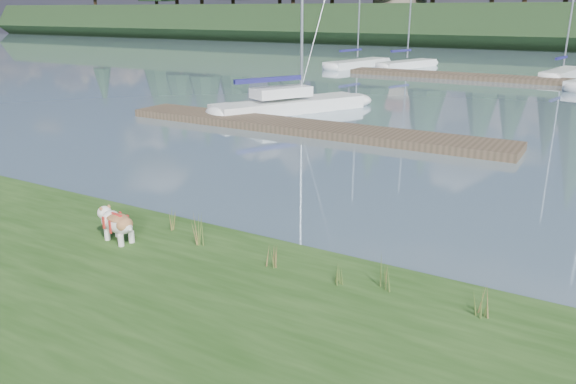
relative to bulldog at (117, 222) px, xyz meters
The scene contains 17 objects.
ground 33.11m from the bulldog, 87.59° to the left, with size 200.00×200.00×0.00m, color gray.
bank 3.29m from the bulldog, 64.59° to the right, with size 60.00×9.00×0.35m, color #2E501D.
ridge 76.11m from the bulldog, 88.95° to the left, with size 200.00×20.00×5.00m, color black.
bulldog is the anchor object (origin of this frame).
sailboat_main 16.80m from the bulldog, 107.26° to the left, with size 5.38×8.28×12.22m.
dock_near 12.36m from the bulldog, 102.20° to the left, with size 16.00×2.00×0.30m, color #4C3D2C.
dock_far 33.25m from the bulldog, 84.15° to the left, with size 26.00×2.20×0.30m, color #4C3D2C.
sailboat_bg_0 39.11m from the bulldog, 106.36° to the left, with size 3.24×8.31×11.81m.
sailboat_bg_1 39.41m from the bulldog, 100.51° to the left, with size 3.52×7.23×10.76m.
sailboat_bg_2 37.86m from the bulldog, 83.43° to the left, with size 2.53×7.25×10.79m.
weed_0 1.55m from the bulldog, 22.30° to the left, with size 0.17×0.14×0.67m.
weed_1 3.13m from the bulldog, ahead, with size 0.17×0.14×0.41m.
weed_2 5.09m from the bulldog, ahead, with size 0.17×0.14×0.63m.
weed_3 1.06m from the bulldog, 64.05° to the left, with size 0.17×0.14×0.51m.
weed_4 4.38m from the bulldog, ahead, with size 0.17×0.14×0.41m.
weed_5 6.54m from the bulldog, ahead, with size 0.17×0.14×0.54m.
mud_lip 2.13m from the bulldog, 46.62° to the left, with size 60.00×0.50×0.14m, color #33281C.
Camera 1 is at (6.33, -9.93, 4.52)m, focal length 35.00 mm.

